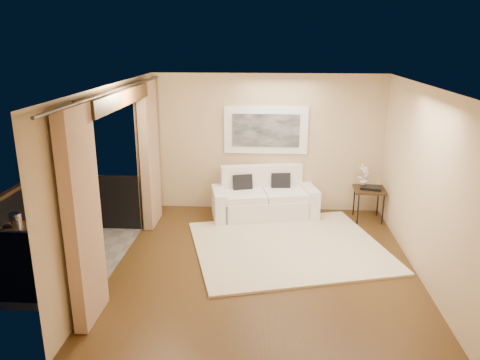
# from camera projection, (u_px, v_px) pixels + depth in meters

# --- Properties ---
(floor) EXTENTS (5.00, 5.00, 0.00)m
(floor) POSITION_uv_depth(u_px,v_px,m) (264.00, 265.00, 7.17)
(floor) COLOR #4C3316
(floor) RESTS_ON ground
(room_shell) EXTENTS (5.00, 6.40, 5.00)m
(room_shell) POSITION_uv_depth(u_px,v_px,m) (116.00, 98.00, 6.58)
(room_shell) COLOR white
(room_shell) RESTS_ON ground
(balcony) EXTENTS (1.81, 2.60, 1.17)m
(balcony) POSITION_uv_depth(u_px,v_px,m) (54.00, 248.00, 7.33)
(balcony) COLOR #605B56
(balcony) RESTS_ON ground
(curtains) EXTENTS (0.16, 4.80, 2.64)m
(curtains) POSITION_uv_depth(u_px,v_px,m) (123.00, 179.00, 6.92)
(curtains) COLOR tan
(curtains) RESTS_ON ground
(artwork) EXTENTS (1.62, 0.07, 0.92)m
(artwork) POSITION_uv_depth(u_px,v_px,m) (266.00, 130.00, 9.06)
(artwork) COLOR white
(artwork) RESTS_ON room_shell
(rug) EXTENTS (3.62, 3.35, 0.04)m
(rug) POSITION_uv_depth(u_px,v_px,m) (288.00, 247.00, 7.74)
(rug) COLOR beige
(rug) RESTS_ON floor
(sofa) EXTENTS (2.11, 1.24, 0.95)m
(sofa) POSITION_uv_depth(u_px,v_px,m) (264.00, 199.00, 9.07)
(sofa) COLOR white
(sofa) RESTS_ON floor
(side_table) EXTENTS (0.59, 0.59, 0.62)m
(side_table) POSITION_uv_depth(u_px,v_px,m) (369.00, 192.00, 8.79)
(side_table) COLOR #301F10
(side_table) RESTS_ON floor
(tray) EXTENTS (0.44, 0.37, 0.05)m
(tray) POSITION_uv_depth(u_px,v_px,m) (371.00, 188.00, 8.76)
(tray) COLOR black
(tray) RESTS_ON side_table
(orchid) EXTENTS (0.28, 0.27, 0.45)m
(orchid) POSITION_uv_depth(u_px,v_px,m) (364.00, 176.00, 8.81)
(orchid) COLOR white
(orchid) RESTS_ON side_table
(bistro_table) EXTENTS (0.80, 0.80, 0.74)m
(bistro_table) POSITION_uv_depth(u_px,v_px,m) (25.00, 233.00, 6.68)
(bistro_table) COLOR #301F10
(bistro_table) RESTS_ON balcony
(balcony_chair_far) EXTENTS (0.53, 0.53, 0.97)m
(balcony_chair_far) POSITION_uv_depth(u_px,v_px,m) (87.00, 225.00, 7.21)
(balcony_chair_far) COLOR #301F10
(balcony_chair_far) RESTS_ON balcony
(balcony_chair_near) EXTENTS (0.40, 0.41, 0.89)m
(balcony_chair_near) POSITION_uv_depth(u_px,v_px,m) (62.00, 238.00, 6.87)
(balcony_chair_near) COLOR #301F10
(balcony_chair_near) RESTS_ON balcony
(ice_bucket) EXTENTS (0.18, 0.18, 0.20)m
(ice_bucket) POSITION_uv_depth(u_px,v_px,m) (16.00, 220.00, 6.69)
(ice_bucket) COLOR silver
(ice_bucket) RESTS_ON bistro_table
(candle) EXTENTS (0.06, 0.06, 0.07)m
(candle) POSITION_uv_depth(u_px,v_px,m) (35.00, 221.00, 6.82)
(candle) COLOR red
(candle) RESTS_ON bistro_table
(vase) EXTENTS (0.04, 0.04, 0.18)m
(vase) POSITION_uv_depth(u_px,v_px,m) (19.00, 226.00, 6.50)
(vase) COLOR silver
(vase) RESTS_ON bistro_table
(glass_a) EXTENTS (0.06, 0.06, 0.12)m
(glass_a) POSITION_uv_depth(u_px,v_px,m) (29.00, 227.00, 6.53)
(glass_a) COLOR silver
(glass_a) RESTS_ON bistro_table
(glass_b) EXTENTS (0.06, 0.06, 0.12)m
(glass_b) POSITION_uv_depth(u_px,v_px,m) (39.00, 225.00, 6.62)
(glass_b) COLOR white
(glass_b) RESTS_ON bistro_table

